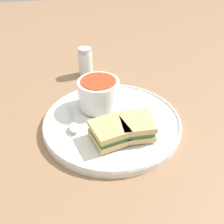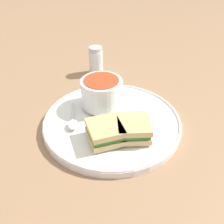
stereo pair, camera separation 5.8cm
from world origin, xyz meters
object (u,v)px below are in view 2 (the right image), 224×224
(sandwich_half_near, at_px, (105,132))
(salt_shaker, at_px, (96,61))
(soup_bowl, at_px, (102,92))
(sandwich_half_far, at_px, (134,128))
(spoon, at_px, (73,123))

(sandwich_half_near, bearing_deg, salt_shaker, 1.62)
(soup_bowl, bearing_deg, sandwich_half_near, -179.65)
(sandwich_half_far, bearing_deg, soup_bowl, 27.29)
(soup_bowl, distance_m, sandwich_half_far, 0.13)
(soup_bowl, bearing_deg, spoon, 136.77)
(spoon, xyz_separation_m, sandwich_half_far, (-0.04, -0.13, 0.01))
(spoon, bearing_deg, soup_bowl, 134.32)
(sandwich_half_near, height_order, salt_shaker, salt_shaker)
(sandwich_half_far, relative_size, salt_shaker, 0.88)
(spoon, bearing_deg, salt_shaker, 165.18)
(soup_bowl, xyz_separation_m, sandwich_half_far, (-0.12, -0.06, -0.02))
(soup_bowl, bearing_deg, salt_shaker, 2.42)
(sandwich_half_far, bearing_deg, spoon, 70.59)
(spoon, relative_size, sandwich_half_near, 1.23)
(soup_bowl, xyz_separation_m, spoon, (-0.07, 0.07, -0.03))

